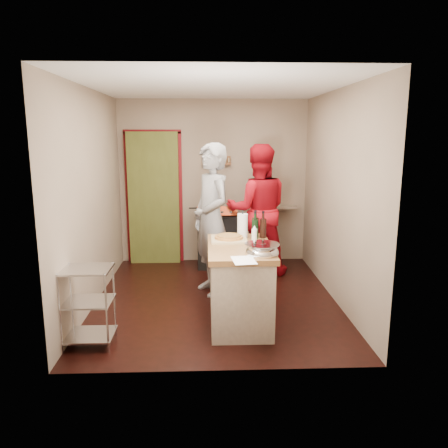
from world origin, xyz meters
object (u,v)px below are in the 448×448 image
(stove, at_px, (217,238))
(person_stripe, at_px, (211,220))
(person_red, at_px, (258,210))
(wire_shelving, at_px, (88,303))
(island, at_px, (240,282))

(stove, height_order, person_stripe, person_stripe)
(stove, distance_m, person_red, 0.87)
(person_red, bearing_deg, stove, -31.78)
(wire_shelving, bearing_deg, person_stripe, 49.17)
(stove, relative_size, wire_shelving, 1.26)
(island, distance_m, person_stripe, 1.12)
(stove, bearing_deg, person_stripe, -94.63)
(wire_shelving, distance_m, person_stripe, 1.96)
(stove, distance_m, person_stripe, 1.31)
(person_stripe, bearing_deg, person_red, 114.34)
(stove, height_order, wire_shelving, stove)
(stove, xyz_separation_m, person_red, (0.60, -0.38, 0.51))
(wire_shelving, bearing_deg, stove, 63.15)
(stove, bearing_deg, island, -84.61)
(stove, height_order, person_red, person_red)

